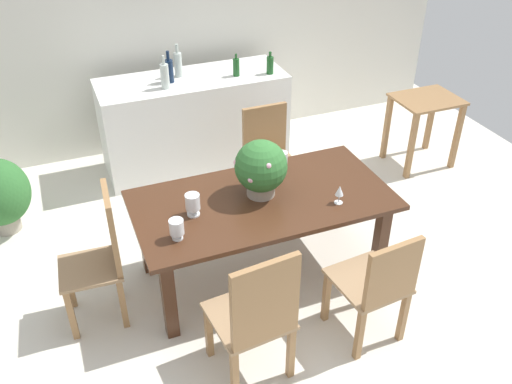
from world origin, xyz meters
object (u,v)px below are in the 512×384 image
(wine_bottle_green, at_px, (169,70))
(side_table, at_px, (424,115))
(dining_table, at_px, (263,209))
(wine_glass, at_px, (339,191))
(wine_bottle_clear, at_px, (165,76))
(wine_bottle_tall, at_px, (178,64))
(chair_far_right, at_px, (268,152))
(crystal_vase_center_near, at_px, (177,228))
(chair_near_left, at_px, (257,314))
(chair_head_end, at_px, (102,253))
(kitchen_counter, at_px, (194,122))
(chair_near_right, at_px, (378,284))
(wine_bottle_dark, at_px, (236,67))
(wine_bottle_amber, at_px, (270,65))
(flower_centerpiece, at_px, (261,168))
(crystal_vase_left, at_px, (193,203))
(crystal_vase_right, at_px, (282,159))

(wine_bottle_green, xyz_separation_m, side_table, (2.45, -0.86, -0.52))
(dining_table, distance_m, wine_glass, 0.60)
(wine_bottle_clear, height_order, wine_bottle_green, wine_bottle_clear)
(wine_bottle_clear, height_order, wine_bottle_tall, wine_bottle_tall)
(chair_far_right, bearing_deg, crystal_vase_center_near, -135.04)
(chair_near_left, bearing_deg, dining_table, -119.65)
(wine_bottle_tall, bearing_deg, wine_bottle_clear, -128.50)
(wine_bottle_tall, bearing_deg, crystal_vase_center_near, -105.82)
(chair_head_end, xyz_separation_m, kitchen_counter, (1.23, 1.92, -0.09))
(chair_near_right, bearing_deg, side_table, -137.56)
(crystal_vase_center_near, distance_m, wine_bottle_green, 2.21)
(wine_glass, bearing_deg, wine_bottle_dark, 91.32)
(dining_table, relative_size, chair_near_left, 1.82)
(chair_near_left, height_order, chair_head_end, chair_near_left)
(wine_bottle_tall, bearing_deg, wine_bottle_green, -136.65)
(wine_bottle_amber, distance_m, wine_bottle_clear, 1.07)
(dining_table, relative_size, flower_centerpiece, 4.37)
(wine_bottle_clear, bearing_deg, wine_bottle_amber, -1.39)
(wine_bottle_clear, xyz_separation_m, side_table, (2.53, -0.73, -0.53))
(crystal_vase_left, bearing_deg, dining_table, 1.16)
(kitchen_counter, bearing_deg, crystal_vase_left, -106.17)
(crystal_vase_left, height_order, wine_bottle_dark, wine_bottle_dark)
(chair_far_right, xyz_separation_m, crystal_vase_left, (-0.98, -0.94, 0.29))
(wine_glass, relative_size, side_table, 0.20)
(dining_table, bearing_deg, wine_bottle_clear, 99.13)
(wine_bottle_dark, relative_size, side_table, 0.30)
(wine_glass, bearing_deg, chair_far_right, 92.99)
(chair_near_left, height_order, flower_centerpiece, flower_centerpiece)
(crystal_vase_center_near, height_order, side_table, crystal_vase_center_near)
(chair_near_left, distance_m, crystal_vase_center_near, 0.81)
(flower_centerpiece, relative_size, crystal_vase_left, 2.62)
(dining_table, distance_m, kitchen_counter, 1.92)
(wine_bottle_tall, bearing_deg, side_table, -22.77)
(kitchen_counter, bearing_deg, wine_bottle_amber, -13.25)
(chair_far_right, height_order, crystal_vase_left, chair_far_right)
(chair_near_left, distance_m, wine_bottle_green, 2.90)
(wine_glass, height_order, side_table, wine_glass)
(wine_bottle_dark, bearing_deg, wine_bottle_tall, 159.49)
(chair_far_right, bearing_deg, wine_bottle_green, 123.68)
(dining_table, height_order, wine_bottle_tall, wine_bottle_tall)
(dining_table, relative_size, wine_bottle_tall, 5.94)
(chair_near_left, xyz_separation_m, wine_bottle_tall, (0.34, 2.96, 0.51))
(wine_glass, bearing_deg, kitchen_counter, 102.55)
(wine_bottle_amber, bearing_deg, dining_table, -114.48)
(wine_glass, xyz_separation_m, wine_bottle_amber, (0.29, 2.00, 0.23))
(crystal_vase_right, height_order, wine_bottle_amber, wine_bottle_amber)
(chair_near_left, bearing_deg, flower_centerpiece, -118.84)
(kitchen_counter, bearing_deg, chair_far_right, -66.71)
(chair_head_end, relative_size, crystal_vase_right, 6.63)
(flower_centerpiece, distance_m, wine_bottle_clear, 1.73)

